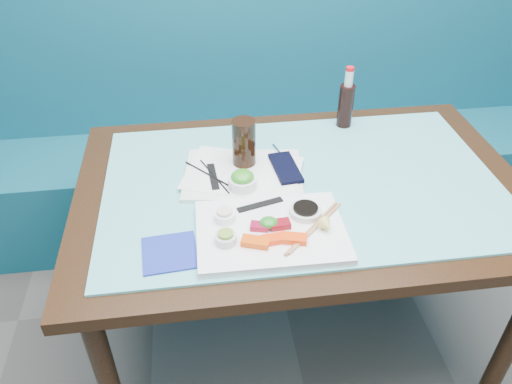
{
  "coord_description": "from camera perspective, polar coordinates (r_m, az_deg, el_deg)",
  "views": [
    {
      "loc": [
        -0.31,
        0.23,
        1.67
      ],
      "look_at": [
        -0.16,
        1.36,
        0.8
      ],
      "focal_mm": 35.0,
      "sensor_mm": 36.0,
      "label": 1
    }
  ],
  "objects": [
    {
      "name": "seaweed_bowl",
      "position": [
        1.5,
        -1.55,
        1.07
      ],
      "size": [
        0.11,
        0.11,
        0.03
      ],
      "primitive_type": "cylinder",
      "rotation": [
        0.0,
        0.0,
        -0.41
      ],
      "color": "white",
      "rests_on": "serving_tray"
    },
    {
      "name": "seaweed_salad",
      "position": [
        1.48,
        -1.56,
        1.77
      ],
      "size": [
        0.09,
        0.09,
        0.03
      ],
      "primitive_type": "ellipsoid",
      "rotation": [
        0.0,
        0.0,
        -0.32
      ],
      "color": "#308D20",
      "rests_on": "seaweed_bowl"
    },
    {
      "name": "tuna_right",
      "position": [
        1.35,
        2.75,
        -3.71
      ],
      "size": [
        0.06,
        0.04,
        0.02
      ],
      "primitive_type": "cube",
      "rotation": [
        0.0,
        0.0,
        0.06
      ],
      "color": "maroon",
      "rests_on": "sashimi_plate"
    },
    {
      "name": "wooden_chopstick_a",
      "position": [
        1.35,
        6.44,
        -4.07
      ],
      "size": [
        0.19,
        0.19,
        0.01
      ],
      "primitive_type": "cylinder",
      "rotation": [
        1.57,
        0.0,
        -0.77
      ],
      "color": "#9C6D49",
      "rests_on": "sashimi_plate"
    },
    {
      "name": "ramekin_wasabi",
      "position": [
        1.3,
        -3.47,
        -5.33
      ],
      "size": [
        0.07,
        0.07,
        0.02
      ],
      "primitive_type": "cylinder",
      "rotation": [
        0.0,
        0.0,
        -0.35
      ],
      "color": "silver",
      "rests_on": "sashimi_plate"
    },
    {
      "name": "booth_bench",
      "position": [
        2.46,
        0.75,
        5.38
      ],
      "size": [
        3.0,
        0.56,
        1.17
      ],
      "color": "#105568",
      "rests_on": "ground"
    },
    {
      "name": "salmon_right",
      "position": [
        1.31,
        4.28,
        -5.33
      ],
      "size": [
        0.08,
        0.05,
        0.02
      ],
      "primitive_type": "cube",
      "rotation": [
        0.0,
        0.0,
        -0.26
      ],
      "color": "#FF400A",
      "rests_on": "sashimi_plate"
    },
    {
      "name": "cola_bottle_body",
      "position": [
        1.84,
        10.21,
        9.67
      ],
      "size": [
        0.07,
        0.07,
        0.16
      ],
      "primitive_type": "cylinder",
      "rotation": [
        0.0,
        0.0,
        -0.29
      ],
      "color": "black",
      "rests_on": "glass_top"
    },
    {
      "name": "black_chopstick_a",
      "position": [
        1.55,
        -5.07,
        1.79
      ],
      "size": [
        0.16,
        0.18,
        0.01
      ],
      "primitive_type": "cylinder",
      "rotation": [
        1.57,
        0.0,
        0.71
      ],
      "color": "black",
      "rests_on": "serving_tray"
    },
    {
      "name": "soy_dish",
      "position": [
        1.4,
        5.66,
        -2.21
      ],
      "size": [
        0.12,
        0.12,
        0.02
      ],
      "primitive_type": "cylinder",
      "rotation": [
        0.0,
        0.0,
        -0.4
      ],
      "color": "silver",
      "rests_on": "sashimi_plate"
    },
    {
      "name": "sashimi_plate",
      "position": [
        1.36,
        1.72,
        -4.56
      ],
      "size": [
        0.41,
        0.29,
        0.02
      ],
      "primitive_type": "cube",
      "rotation": [
        0.0,
        0.0,
        -0.02
      ],
      "color": "white",
      "rests_on": "glass_top"
    },
    {
      "name": "tuna_left",
      "position": [
        1.34,
        0.43,
        -3.95
      ],
      "size": [
        0.06,
        0.04,
        0.02
      ],
      "primitive_type": "cube",
      "rotation": [
        0.0,
        0.0,
        -0.24
      ],
      "color": "maroon",
      "rests_on": "sashimi_plate"
    },
    {
      "name": "salmon_left",
      "position": [
        1.3,
        -0.07,
        -5.74
      ],
      "size": [
        0.08,
        0.06,
        0.02
      ],
      "primitive_type": "cube",
      "rotation": [
        0.0,
        0.0,
        -0.33
      ],
      "color": "#E84909",
      "rests_on": "sashimi_plate"
    },
    {
      "name": "seaweed_garnish",
      "position": [
        1.35,
        1.46,
        -3.53
      ],
      "size": [
        0.05,
        0.05,
        0.03
      ],
      "primitive_type": "ellipsoid",
      "rotation": [
        0.0,
        0.0,
        0.0
      ],
      "color": "#1C7D1D",
      "rests_on": "sashimi_plate"
    },
    {
      "name": "cola_bottle_neck",
      "position": [
        1.8,
        10.58,
        12.66
      ],
      "size": [
        0.04,
        0.04,
        0.06
      ],
      "primitive_type": "cylinder",
      "rotation": [
        0.0,
        0.0,
        -0.39
      ],
      "color": "silver",
      "rests_on": "cola_bottle_body"
    },
    {
      "name": "paper_placemat",
      "position": [
        1.57,
        -1.48,
        2.23
      ],
      "size": [
        0.41,
        0.35,
        0.0
      ],
      "primitive_type": "cube",
      "rotation": [
        0.0,
        0.0,
        -0.34
      ],
      "color": "white",
      "rests_on": "serving_tray"
    },
    {
      "name": "salmon_mid",
      "position": [
        1.31,
        2.08,
        -5.41
      ],
      "size": [
        0.07,
        0.04,
        0.02
      ],
      "primitive_type": "cube",
      "rotation": [
        0.0,
        0.0,
        0.11
      ],
      "color": "#FF380A",
      "rests_on": "sashimi_plate"
    },
    {
      "name": "wooden_chopstick_b",
      "position": [
        1.36,
        6.85,
        -4.03
      ],
      "size": [
        0.19,
        0.19,
        0.01
      ],
      "primitive_type": "cylinder",
      "rotation": [
        1.57,
        0.0,
        -0.8
      ],
      "color": "tan",
      "rests_on": "sashimi_plate"
    },
    {
      "name": "tray_sleeve",
      "position": [
        1.55,
        -4.93,
        1.77
      ],
      "size": [
        0.03,
        0.14,
        0.0
      ],
      "primitive_type": "cube",
      "rotation": [
        0.0,
        0.0,
        0.06
      ],
      "color": "black",
      "rests_on": "serving_tray"
    },
    {
      "name": "lemon_wedge",
      "position": [
        1.34,
        8.09,
        -3.83
      ],
      "size": [
        0.05,
        0.04,
        0.04
      ],
      "primitive_type": "cone",
      "rotation": [
        1.57,
        0.0,
        0.35
      ],
      "color": "#E6D76C",
      "rests_on": "sashimi_plate"
    },
    {
      "name": "blue_napkin",
      "position": [
        1.33,
        -9.84,
        -6.84
      ],
      "size": [
        0.15,
        0.15,
        0.01
      ],
      "primitive_type": "cube",
      "rotation": [
        0.0,
        0.0,
        0.08
      ],
      "color": "navy",
      "rests_on": "glass_top"
    },
    {
      "name": "fork",
      "position": [
        1.67,
        2.53,
        4.73
      ],
      "size": [
        0.03,
        0.08,
        0.01
      ],
      "primitive_type": "cylinder",
      "rotation": [
        1.57,
        0.0,
        0.26
      ],
      "color": "white",
      "rests_on": "serving_tray"
    },
    {
      "name": "cola_glass",
      "position": [
        1.57,
        -1.39,
        5.67
      ],
      "size": [
        0.08,
        0.08,
        0.15
      ],
      "primitive_type": "cylinder",
      "rotation": [
        0.0,
        0.0,
        -0.03
      ],
      "color": "black",
      "rests_on": "serving_tray"
    },
    {
      "name": "cola_bottle_cap",
      "position": [
        1.78,
        10.71,
        13.66
      ],
      "size": [
        0.03,
        0.03,
        0.01
      ],
      "primitive_type": "cylinder",
      "rotation": [
        0.0,
        0.0,
        -0.13
      ],
      "color": "red",
      "rests_on": "cola_bottle_neck"
    },
    {
      "name": "ramekin_ginger",
      "position": [
        1.37,
        -3.59,
        -2.78
      ],
      "size": [
        0.07,
        0.07,
        0.02
      ],
      "primitive_type": "cylinder",
      "rotation": [
        0.0,
        0.0,
        -0.26
      ],
      "color": "white",
      "rests_on": "sashimi_plate"
    },
    {
      "name": "glass_top",
      "position": [
        1.56,
        5.31,
        1.02
      ],
      "size": [
        1.22,
        0.76,
        0.01
      ],
      "primitive_type": "cube",
      "color": "#62BDC4",
      "rests_on": "dining_table"
    },
    {
      "name": "wasabi_fill",
      "position": [
        1.29,
        -3.5,
        -4.79
      ],
      "size": [
        0.05,
        0.05,
        0.01
      ],
      "primitive_type": "cylinder",
      "rotation": [
        0.0,
        0.0,
        -0.38
      ],
      "color": "olive",
      "rests_on": "ramekin_wasabi"
    },
    {
      "name": "serving_tray",
      "position": [
        1.57,
        -1.48,
        1.99
      ],
      "size": [
        0.4,
        0.32,
        0.01
      ],
      "primitive_type": "cube",
      "rotation": [
        0.0,
        0.0,
        -0.13
      ],
      "color": "silver",
      "rests_on": "glass_top"
    },
    {
      "name": "soy_fill",
      "position": [
        1.39,
        5.69,
        -1.82
      ],
      "size": [
        0.09,
        0.09,
        0.01
      ],
      "primitive_type": "cylinder",
      "rotation": [
        0.0,
        0.0,
        0.27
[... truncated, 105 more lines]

